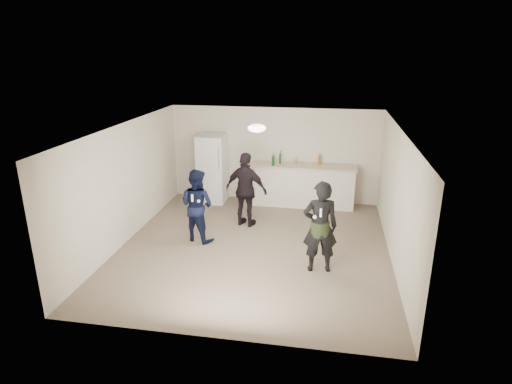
% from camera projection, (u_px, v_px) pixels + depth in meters
% --- Properties ---
extents(floor, '(6.00, 6.00, 0.00)m').
position_uv_depth(floor, '(254.00, 247.00, 8.94)').
color(floor, '#6B5B4C').
rests_on(floor, ground).
extents(ceiling, '(6.00, 6.00, 0.00)m').
position_uv_depth(ceiling, '(254.00, 128.00, 8.14)').
color(ceiling, silver).
rests_on(ceiling, wall_back).
extents(wall_back, '(6.00, 0.00, 6.00)m').
position_uv_depth(wall_back, '(274.00, 155.00, 11.34)').
color(wall_back, beige).
rests_on(wall_back, floor).
extents(wall_front, '(6.00, 0.00, 6.00)m').
position_uv_depth(wall_front, '(215.00, 261.00, 5.74)').
color(wall_front, beige).
rests_on(wall_front, floor).
extents(wall_left, '(0.00, 6.00, 6.00)m').
position_uv_depth(wall_left, '(126.00, 183.00, 8.99)').
color(wall_left, beige).
rests_on(wall_left, floor).
extents(wall_right, '(0.00, 6.00, 6.00)m').
position_uv_depth(wall_right, '(397.00, 198.00, 8.09)').
color(wall_right, beige).
rests_on(wall_right, floor).
extents(counter, '(2.60, 0.56, 1.05)m').
position_uv_depth(counter, '(303.00, 186.00, 11.13)').
color(counter, silver).
rests_on(counter, floor).
extents(counter_top, '(2.68, 0.64, 0.04)m').
position_uv_depth(counter_top, '(304.00, 166.00, 10.95)').
color(counter_top, beige).
rests_on(counter_top, counter).
extents(fridge, '(0.70, 0.70, 1.80)m').
position_uv_depth(fridge, '(212.00, 169.00, 11.34)').
color(fridge, silver).
rests_on(fridge, floor).
extents(fridge_handle, '(0.02, 0.02, 0.60)m').
position_uv_depth(fridge_handle, '(219.00, 158.00, 10.82)').
color(fridge_handle, silver).
rests_on(fridge_handle, fridge).
extents(ceiling_dome, '(0.36, 0.36, 0.16)m').
position_uv_depth(ceiling_dome, '(257.00, 128.00, 8.43)').
color(ceiling_dome, white).
rests_on(ceiling_dome, ceiling).
extents(shaker, '(0.08, 0.08, 0.17)m').
position_uv_depth(shaker, '(295.00, 161.00, 11.02)').
color(shaker, silver).
rests_on(shaker, counter_top).
extents(man, '(0.93, 0.83, 1.58)m').
position_uv_depth(man, '(197.00, 205.00, 9.05)').
color(man, '#0E173D').
rests_on(man, floor).
extents(woman, '(0.70, 0.52, 1.75)m').
position_uv_depth(woman, '(320.00, 227.00, 7.75)').
color(woman, black).
rests_on(woman, floor).
extents(camo_shorts, '(0.34, 0.34, 0.28)m').
position_uv_depth(camo_shorts, '(320.00, 228.00, 7.76)').
color(camo_shorts, '#283819').
rests_on(camo_shorts, woman).
extents(spectator, '(1.10, 0.68, 1.74)m').
position_uv_depth(spectator, '(246.00, 190.00, 9.76)').
color(spectator, black).
rests_on(spectator, floor).
extents(remote_man, '(0.04, 0.04, 0.15)m').
position_uv_depth(remote_man, '(192.00, 198.00, 8.71)').
color(remote_man, white).
rests_on(remote_man, man).
extents(nunchuk_man, '(0.07, 0.07, 0.07)m').
position_uv_depth(nunchuk_man, '(199.00, 201.00, 8.74)').
color(nunchuk_man, silver).
rests_on(nunchuk_man, man).
extents(remote_woman, '(0.04, 0.04, 0.15)m').
position_uv_depth(remote_woman, '(321.00, 213.00, 7.40)').
color(remote_woman, white).
rests_on(remote_woman, woman).
extents(nunchuk_woman, '(0.07, 0.07, 0.07)m').
position_uv_depth(nunchuk_woman, '(315.00, 217.00, 7.47)').
color(nunchuk_woman, white).
rests_on(nunchuk_woman, woman).
extents(bottle_cluster, '(1.26, 0.40, 0.26)m').
position_uv_depth(bottle_cluster, '(287.00, 160.00, 10.99)').
color(bottle_cluster, maroon).
rests_on(bottle_cluster, counter_top).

